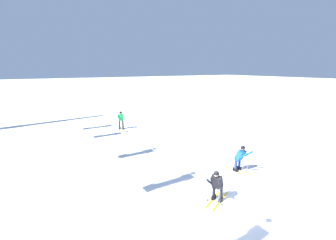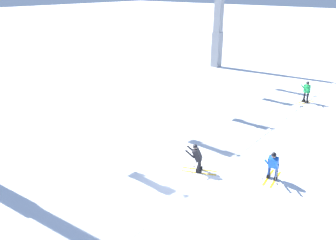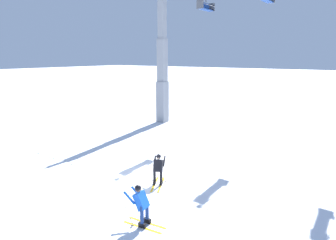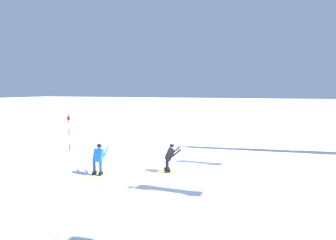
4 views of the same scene
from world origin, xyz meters
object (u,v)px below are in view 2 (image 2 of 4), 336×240
Objects in this scene: skier_carving_main at (197,156)px; lift_tower_far at (218,21)px; skier_distant_uphill at (307,90)px; skier_distant_downhill at (273,164)px.

lift_tower_far is (18.95, 10.75, 3.98)m from skier_carving_main.
skier_distant_uphill reaches higher than skier_carving_main.
lift_tower_far is 6.49× the size of skier_distant_uphill.
lift_tower_far is 7.21× the size of skier_distant_downhill.
skier_carving_main is 0.93× the size of skier_distant_uphill.
skier_carving_main is at bearing 116.55° from skier_distant_downhill.
skier_distant_uphill is at bearing -116.31° from lift_tower_far.
skier_distant_downhill is (1.54, -3.08, 0.05)m from skier_carving_main.
skier_carving_main is 13.32m from skier_distant_uphill.
skier_distant_downhill is (-17.41, -13.83, -3.93)m from lift_tower_far.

